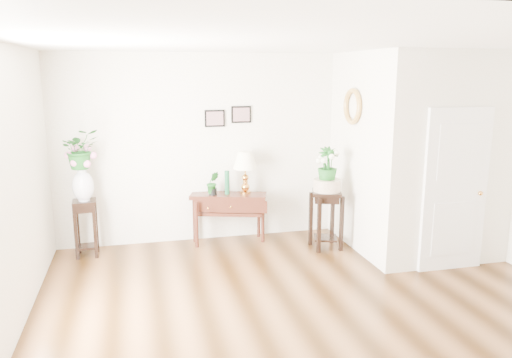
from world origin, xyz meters
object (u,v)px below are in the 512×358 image
object	(u,v)px
console_table	(229,218)
plant_stand_a	(86,228)
table_lamp	(245,170)
plant_stand_b	(326,220)

from	to	relation	value
console_table	plant_stand_a	distance (m)	2.03
table_lamp	plant_stand_b	xyz separation A→B (m)	(1.06, -0.60, -0.67)
console_table	plant_stand_a	world-z (taller)	plant_stand_a
console_table	table_lamp	size ratio (longest dim) A/B	1.76
console_table	plant_stand_a	xyz separation A→B (m)	(-2.03, -0.10, 0.03)
console_table	table_lamp	distance (m)	0.77
plant_stand_a	plant_stand_b	world-z (taller)	plant_stand_b
table_lamp	plant_stand_b	bearing A→B (deg)	-29.44
console_table	plant_stand_b	xyz separation A→B (m)	(1.32, -0.60, 0.05)
plant_stand_a	console_table	bearing A→B (deg)	2.83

